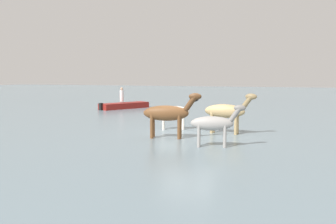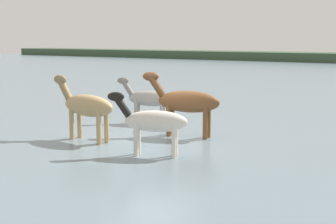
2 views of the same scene
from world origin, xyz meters
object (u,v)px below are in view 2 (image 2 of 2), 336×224
at_px(horse_dark_mare, 153,121).
at_px(horse_rear_stallion, 186,102).
at_px(horse_dun_straggler, 148,99).
at_px(horse_chestnut_trailing, 86,106).

bearing_deg(horse_dark_mare, horse_rear_stallion, -99.72).
height_order(horse_dun_straggler, horse_chestnut_trailing, horse_chestnut_trailing).
bearing_deg(horse_dun_straggler, horse_chestnut_trailing, 79.29).
distance_m(horse_chestnut_trailing, horse_dark_mare, 2.81).
distance_m(horse_rear_stallion, horse_dark_mare, 2.68).
bearing_deg(horse_dun_straggler, horse_rear_stallion, 138.94).
distance_m(horse_dun_straggler, horse_chestnut_trailing, 3.42).
bearing_deg(horse_dark_mare, horse_dun_straggler, -74.75).
bearing_deg(horse_rear_stallion, horse_chestnut_trailing, 33.61).
bearing_deg(horse_rear_stallion, horse_dark_mare, 91.33).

